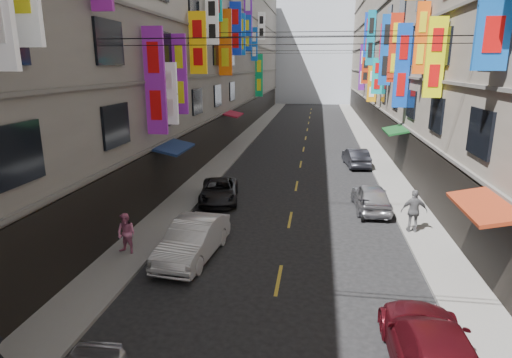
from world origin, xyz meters
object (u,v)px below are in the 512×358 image
(car_left_far, at_px, (219,191))
(pedestrian_rfar, at_px, (414,211))
(car_right_far, at_px, (356,157))
(pedestrian_lfar, at_px, (126,234))
(car_left_mid, at_px, (193,240))
(scooter_far_right, at_px, (363,208))
(car_right_near, at_px, (433,350))
(car_right_mid, at_px, (371,197))

(car_left_far, bearing_deg, pedestrian_rfar, -29.14)
(car_left_far, xyz_separation_m, car_right_far, (8.00, 9.62, 0.08))
(pedestrian_lfar, bearing_deg, car_left_mid, 18.33)
(scooter_far_right, bearing_deg, car_right_far, -86.28)
(scooter_far_right, relative_size, car_right_near, 0.37)
(car_right_mid, bearing_deg, pedestrian_lfar, 32.02)
(scooter_far_right, height_order, pedestrian_lfar, pedestrian_lfar)
(scooter_far_right, bearing_deg, car_right_near, 99.15)
(car_right_mid, distance_m, car_right_far, 9.95)
(car_right_near, xyz_separation_m, pedestrian_rfar, (1.40, 9.13, 0.37))
(scooter_far_right, relative_size, car_right_mid, 0.44)
(car_left_far, relative_size, car_right_far, 1.05)
(car_left_far, xyz_separation_m, pedestrian_rfar, (9.40, -3.35, 0.48))
(scooter_far_right, distance_m, car_right_mid, 1.23)
(scooter_far_right, bearing_deg, car_left_mid, 45.46)
(pedestrian_lfar, bearing_deg, car_right_mid, 48.63)
(pedestrian_rfar, bearing_deg, car_right_near, 78.44)
(car_left_mid, xyz_separation_m, pedestrian_rfar, (8.80, 3.66, 0.32))
(scooter_far_right, height_order, car_right_far, car_right_far)
(car_right_near, bearing_deg, pedestrian_lfar, -28.91)
(scooter_far_right, bearing_deg, car_right_mid, -106.72)
(car_left_far, xyz_separation_m, pedestrian_lfar, (-1.97, -7.21, 0.33))
(car_right_near, height_order, car_right_far, car_right_near)
(car_right_mid, bearing_deg, scooter_far_right, 64.11)
(car_right_far, xyz_separation_m, pedestrian_rfar, (1.40, -12.97, 0.40))
(car_left_mid, relative_size, pedestrian_rfar, 2.38)
(car_right_mid, bearing_deg, car_right_near, 87.50)
(car_right_mid, height_order, car_right_far, car_right_mid)
(car_right_mid, distance_m, pedestrian_lfar, 12.08)
(car_left_far, height_order, car_right_mid, car_right_mid)
(scooter_far_right, bearing_deg, pedestrian_rfar, 141.61)
(scooter_far_right, xyz_separation_m, car_left_far, (-7.48, 1.44, 0.15))
(pedestrian_rfar, bearing_deg, scooter_far_right, -47.67)
(car_left_mid, relative_size, car_left_far, 1.07)
(car_right_mid, relative_size, pedestrian_rfar, 2.15)
(scooter_far_right, relative_size, car_left_far, 0.43)
(car_right_near, bearing_deg, car_right_far, -91.04)
(car_left_mid, xyz_separation_m, car_right_mid, (7.35, 6.68, -0.05))
(scooter_far_right, xyz_separation_m, car_right_near, (0.52, -11.04, 0.26))
(car_right_near, bearing_deg, car_left_far, -58.38)
(scooter_far_right, relative_size, pedestrian_rfar, 0.95)
(car_left_far, distance_m, car_right_far, 12.51)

